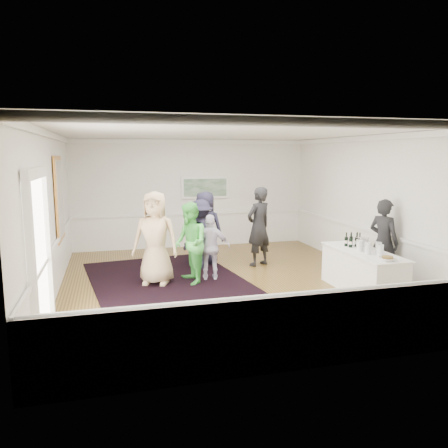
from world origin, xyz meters
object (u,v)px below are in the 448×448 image
object	(u,v)px
guest_green	(190,243)
ice_bucket	(362,243)
guest_lilac	(211,247)
guest_navy	(205,228)
serving_table	(362,271)
bartender	(383,242)
guest_dark_b	(259,227)
nut_bowl	(388,258)
guest_dark_a	(200,234)
guest_tan	(155,238)

from	to	relation	value
guest_green	ice_bucket	xyz separation A→B (m)	(3.32, -1.31, 0.08)
guest_lilac	guest_navy	size ratio (longest dim) A/B	0.79
serving_table	guest_navy	xyz separation A→B (m)	(-2.55, 3.11, 0.50)
bartender	guest_lilac	distance (m)	3.69
ice_bucket	guest_lilac	bearing A→B (deg)	152.66
bartender	serving_table	bearing A→B (deg)	96.06
guest_lilac	guest_dark_b	bearing A→B (deg)	-134.62
guest_dark_b	nut_bowl	bearing A→B (deg)	85.31
serving_table	ice_bucket	xyz separation A→B (m)	(0.07, 0.18, 0.53)
guest_dark_a	guest_dark_b	bearing A→B (deg)	139.14
guest_tan	guest_dark_b	distance (m)	2.82
bartender	nut_bowl	world-z (taller)	bartender
guest_dark_b	serving_table	bearing A→B (deg)	91.58
guest_dark_a	ice_bucket	world-z (taller)	guest_dark_a
bartender	guest_tan	bearing A→B (deg)	52.74
guest_dark_a	guest_tan	bearing A→B (deg)	3.71
guest_green	nut_bowl	xyz separation A→B (m)	(3.22, -2.31, 0.01)
serving_table	ice_bucket	world-z (taller)	ice_bucket
guest_dark_a	guest_dark_b	xyz separation A→B (m)	(1.46, -0.09, 0.14)
guest_tan	guest_green	world-z (taller)	guest_tan
guest_lilac	ice_bucket	distance (m)	3.19
nut_bowl	serving_table	bearing A→B (deg)	88.00
bartender	guest_dark_a	distance (m)	4.17
guest_lilac	guest_dark_a	size ratio (longest dim) A/B	0.87
guest_dark_a	guest_navy	xyz separation A→B (m)	(0.22, 0.44, 0.08)
serving_table	guest_dark_a	distance (m)	3.87
serving_table	ice_bucket	size ratio (longest dim) A/B	8.05
serving_table	guest_tan	world-z (taller)	guest_tan
guest_dark_b	nut_bowl	xyz separation A→B (m)	(1.28, -3.40, -0.10)
ice_bucket	nut_bowl	bearing A→B (deg)	-95.80
guest_green	guest_dark_b	world-z (taller)	guest_dark_b
guest_tan	ice_bucket	distance (m)	4.29
guest_tan	guest_dark_b	size ratio (longest dim) A/B	1.01
serving_table	guest_lilac	world-z (taller)	guest_lilac
guest_dark_b	ice_bucket	xyz separation A→B (m)	(1.38, -2.40, -0.02)
nut_bowl	ice_bucket	bearing A→B (deg)	84.20
ice_bucket	nut_bowl	distance (m)	1.01
guest_dark_b	guest_navy	xyz separation A→B (m)	(-1.24, 0.53, -0.06)
guest_tan	guest_lilac	xyz separation A→B (m)	(1.21, 0.01, -0.27)
bartender	guest_dark_a	size ratio (longest dim) A/B	1.09
serving_table	nut_bowl	bearing A→B (deg)	-92.00
bartender	guest_navy	distance (m)	4.26
guest_navy	ice_bucket	world-z (taller)	guest_navy
guest_tan	guest_navy	xyz separation A→B (m)	(1.41, 1.48, -0.07)
serving_table	guest_dark_b	size ratio (longest dim) A/B	1.06
guest_tan	guest_dark_a	world-z (taller)	guest_tan
guest_dark_a	ice_bucket	size ratio (longest dim) A/B	6.49
guest_dark_a	guest_lilac	bearing A→B (deg)	53.63
guest_green	guest_navy	distance (m)	1.77
guest_navy	guest_dark_b	bearing A→B (deg)	-169.68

